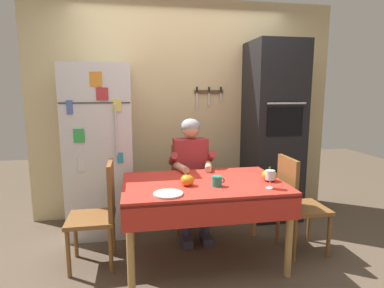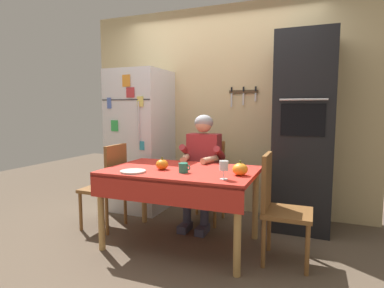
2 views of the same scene
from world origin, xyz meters
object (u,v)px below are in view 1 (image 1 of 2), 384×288
object	(u,v)px
dining_table	(204,192)
serving_tray	(168,194)
wall_oven	(273,132)
coffee_mug	(217,181)
wine_glass	(270,176)
pumpkin_medium	(187,180)
chair_right_side	(296,200)
pumpkin_large	(269,175)
chair_behind_person	(189,182)
refrigerator	(101,150)
chair_left_side	(100,209)
seated_person	(192,167)

from	to	relation	value
dining_table	serving_tray	xyz separation A→B (m)	(-0.34, -0.28, 0.09)
wall_oven	serving_tray	distance (m)	1.87
coffee_mug	wine_glass	size ratio (longest dim) A/B	0.73
dining_table	serving_tray	size ratio (longest dim) A/B	6.03
wall_oven	pumpkin_medium	distance (m)	1.58
chair_right_side	pumpkin_large	bearing A→B (deg)	-166.67
coffee_mug	pumpkin_medium	world-z (taller)	pumpkin_medium
pumpkin_large	chair_behind_person	bearing A→B (deg)	124.21
refrigerator	chair_right_side	xyz separation A→B (m)	(1.85, -0.87, -0.39)
wall_oven	pumpkin_medium	bearing A→B (deg)	-140.55
refrigerator	serving_tray	distance (m)	1.32
wine_glass	chair_left_side	bearing A→B (deg)	164.99
chair_left_side	pumpkin_large	size ratio (longest dim) A/B	7.06
chair_right_side	chair_left_side	world-z (taller)	same
coffee_mug	wine_glass	bearing A→B (deg)	-18.31
pumpkin_large	serving_tray	distance (m)	0.95
wall_oven	pumpkin_large	bearing A→B (deg)	-115.34
seated_person	chair_left_side	xyz separation A→B (m)	(-0.91, -0.50, -0.23)
refrigerator	seated_person	bearing A→B (deg)	-16.30
wall_oven	dining_table	size ratio (longest dim) A/B	1.50
pumpkin_large	serving_tray	world-z (taller)	pumpkin_large
wine_glass	pumpkin_large	xyz separation A→B (m)	(0.09, 0.21, -0.05)
seated_person	pumpkin_medium	xyz separation A→B (m)	(-0.16, -0.67, 0.05)
chair_behind_person	seated_person	world-z (taller)	seated_person
wall_oven	chair_right_side	world-z (taller)	wall_oven
wall_oven	chair_behind_person	distance (m)	1.18
chair_right_side	pumpkin_medium	world-z (taller)	chair_right_side
refrigerator	wall_oven	size ratio (longest dim) A/B	0.86
dining_table	wall_oven	bearing A→B (deg)	41.31
refrigerator	chair_right_side	world-z (taller)	refrigerator
refrigerator	chair_right_side	distance (m)	2.08
chair_behind_person	chair_right_side	world-z (taller)	same
wall_oven	pumpkin_large	size ratio (longest dim) A/B	15.94
seated_person	coffee_mug	size ratio (longest dim) A/B	11.12
chair_left_side	pumpkin_medium	world-z (taller)	chair_left_side
wine_glass	pumpkin_large	distance (m)	0.23
pumpkin_large	wall_oven	bearing A→B (deg)	64.66
pumpkin_large	coffee_mug	bearing A→B (deg)	-172.00
seated_person	serving_tray	world-z (taller)	seated_person
chair_right_side	serving_tray	bearing A→B (deg)	-166.54
refrigerator	dining_table	distance (m)	1.32
chair_left_side	serving_tray	bearing A→B (deg)	-35.06
dining_table	chair_right_side	distance (m)	0.91
dining_table	chair_behind_person	bearing A→B (deg)	89.66
refrigerator	pumpkin_large	bearing A→B (deg)	-31.58
chair_behind_person	serving_tray	distance (m)	1.15
chair_behind_person	pumpkin_medium	world-z (taller)	chair_behind_person
pumpkin_large	pumpkin_medium	bearing A→B (deg)	-179.21
wine_glass	chair_behind_person	bearing A→B (deg)	114.98
refrigerator	coffee_mug	xyz separation A→B (m)	(1.04, -1.01, -0.12)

